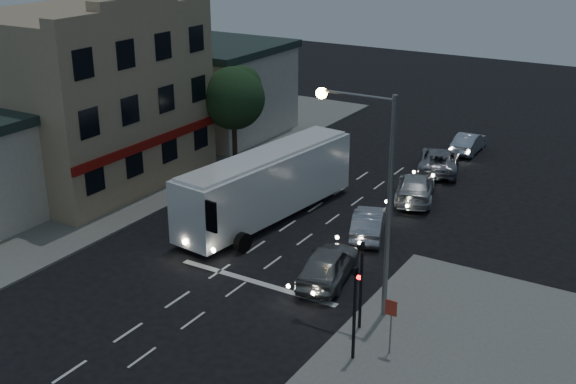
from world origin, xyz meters
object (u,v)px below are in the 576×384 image
Objects in this scene: traffic_signal_side at (355,302)px; street_tree at (234,95)px; traffic_signal_main at (361,275)px; car_extra at (469,143)px; regulatory_sign at (391,318)px; car_suv at (328,264)px; streetlight at (374,180)px; car_sedan_a at (368,223)px; tour_bus at (267,183)px; car_sedan_b at (415,187)px; car_sedan_c at (439,160)px.

traffic_signal_side is 23.24m from street_tree.
traffic_signal_main is at bearing -42.03° from street_tree.
traffic_signal_side is at bearing -44.50° from street_tree.
regulatory_sign is at bearing 100.37° from car_extra.
car_suv is 5.87m from streetlight.
streetlight is (-0.26, 1.42, 3.31)m from traffic_signal_main.
car_sedan_a is 1.04× the size of car_extra.
tour_bus is 11.40m from streetlight.
regulatory_sign is (4.69, -4.04, 0.80)m from car_suv.
traffic_signal_main is (2.99, -3.02, 1.63)m from car_suv.
streetlight is at bearing -28.11° from tour_bus.
car_sedan_b is at bearing -110.87° from car_sedan_a.
streetlight is at bearing 96.83° from car_extra.
streetlight is 20.19m from street_tree.
tour_bus is at bearing -12.63° from car_sedan_a.
car_sedan_a is 14.22m from street_tree.
regulatory_sign is (5.03, -15.19, 0.87)m from car_sedan_b.
car_sedan_b is (5.73, 6.58, -1.24)m from tour_bus.
car_sedan_c is 1.27× the size of traffic_signal_side.
tour_bus is at bearing 31.40° from car_sedan_b.
regulatory_sign is (5.18, -25.34, 0.92)m from car_extra.
streetlight reaches higher than traffic_signal_side.
streetlight reaches higher than tour_bus.
car_sedan_a is 0.68× the size of street_tree.
tour_bus is 8.82m from car_sedan_b.
regulatory_sign is 0.35× the size of street_tree.
traffic_signal_main reaches higher than car_extra.
traffic_signal_side is at bearing 92.77° from car_sedan_a.
traffic_signal_side reaches higher than regulatory_sign.
car_extra is at bearing -106.69° from car_sedan_b.
car_extra is 1.85× the size of regulatory_sign.
street_tree is (-12.82, 11.22, 3.71)m from car_suv.
car_sedan_c reaches higher than car_sedan_a.
tour_bus reaches higher than car_extra.
street_tree is (-12.32, -10.08, 3.83)m from car_extra.
traffic_signal_main is 1.86× the size of regulatory_sign.
car_extra is at bearing -109.43° from car_sedan_a.
car_suv is 0.75× the size of street_tree.
tour_bus is at bearing 140.05° from traffic_signal_main.
streetlight is at bearing 139.03° from car_suv.
regulatory_sign is 0.24× the size of streetlight.
street_tree is at bearing 7.27° from car_sedan_c.
car_sedan_b is 13.03m from street_tree.
tour_bus is 7.70m from car_suv.
car_suv is at bearing 75.92° from car_sedan_a.
tour_bus reaches higher than car_suv.
regulatory_sign is at bearing 99.74° from car_sedan_a.
tour_bus is 1.35× the size of streetlight.
car_sedan_b is 5.39m from car_sedan_c.
car_suv is 1.10× the size of car_sedan_a.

